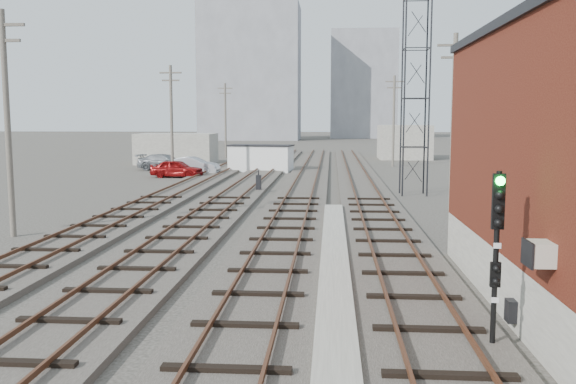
# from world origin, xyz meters

# --- Properties ---
(ground) EXTENTS (320.00, 320.00, 0.00)m
(ground) POSITION_xyz_m (0.00, 60.00, 0.00)
(ground) COLOR #282621
(ground) RESTS_ON ground
(track_right) EXTENTS (3.20, 90.00, 0.39)m
(track_right) POSITION_xyz_m (2.50, 39.00, 0.11)
(track_right) COLOR #332D28
(track_right) RESTS_ON ground
(track_mid_right) EXTENTS (3.20, 90.00, 0.39)m
(track_mid_right) POSITION_xyz_m (-1.50, 39.00, 0.11)
(track_mid_right) COLOR #332D28
(track_mid_right) RESTS_ON ground
(track_mid_left) EXTENTS (3.20, 90.00, 0.39)m
(track_mid_left) POSITION_xyz_m (-5.50, 39.00, 0.11)
(track_mid_left) COLOR #332D28
(track_mid_left) RESTS_ON ground
(track_left) EXTENTS (3.20, 90.00, 0.39)m
(track_left) POSITION_xyz_m (-9.50, 39.00, 0.11)
(track_left) COLOR #332D28
(track_left) RESTS_ON ground
(platform_curb) EXTENTS (0.90, 28.00, 0.26)m
(platform_curb) POSITION_xyz_m (0.50, 14.00, 0.13)
(platform_curb) COLOR gray
(platform_curb) RESTS_ON ground
(lattice_tower) EXTENTS (1.60, 1.60, 15.00)m
(lattice_tower) POSITION_xyz_m (5.50, 35.00, 7.50)
(lattice_tower) COLOR black
(lattice_tower) RESTS_ON ground
(utility_pole_left_a) EXTENTS (1.80, 0.24, 9.00)m
(utility_pole_left_a) POSITION_xyz_m (-12.50, 20.00, 4.80)
(utility_pole_left_a) COLOR #595147
(utility_pole_left_a) RESTS_ON ground
(utility_pole_left_b) EXTENTS (1.80, 0.24, 9.00)m
(utility_pole_left_b) POSITION_xyz_m (-12.50, 45.00, 4.80)
(utility_pole_left_b) COLOR #595147
(utility_pole_left_b) RESTS_ON ground
(utility_pole_left_c) EXTENTS (1.80, 0.24, 9.00)m
(utility_pole_left_c) POSITION_xyz_m (-12.50, 70.00, 4.80)
(utility_pole_left_c) COLOR #595147
(utility_pole_left_c) RESTS_ON ground
(utility_pole_right_a) EXTENTS (1.80, 0.24, 9.00)m
(utility_pole_right_a) POSITION_xyz_m (6.50, 28.00, 4.80)
(utility_pole_right_a) COLOR #595147
(utility_pole_right_a) RESTS_ON ground
(utility_pole_right_b) EXTENTS (1.80, 0.24, 9.00)m
(utility_pole_right_b) POSITION_xyz_m (6.50, 58.00, 4.80)
(utility_pole_right_b) COLOR #595147
(utility_pole_right_b) RESTS_ON ground
(apartment_left) EXTENTS (22.00, 14.00, 30.00)m
(apartment_left) POSITION_xyz_m (-18.00, 135.00, 15.00)
(apartment_left) COLOR gray
(apartment_left) RESTS_ON ground
(apartment_right) EXTENTS (16.00, 12.00, 26.00)m
(apartment_right) POSITION_xyz_m (8.00, 150.00, 13.00)
(apartment_right) COLOR gray
(apartment_right) RESTS_ON ground
(shed_left) EXTENTS (8.00, 5.00, 3.20)m
(shed_left) POSITION_xyz_m (-16.00, 60.00, 1.60)
(shed_left) COLOR gray
(shed_left) RESTS_ON ground
(shed_right) EXTENTS (6.00, 6.00, 4.00)m
(shed_right) POSITION_xyz_m (9.00, 70.00, 2.00)
(shed_right) COLOR gray
(shed_right) RESTS_ON ground
(signal_mast) EXTENTS (0.40, 0.40, 3.73)m
(signal_mast) POSITION_xyz_m (3.70, 8.78, 2.15)
(signal_mast) COLOR gray
(signal_mast) RESTS_ON ground
(switch_stand) EXTENTS (0.33, 0.33, 1.35)m
(switch_stand) POSITION_xyz_m (-4.32, 35.42, 0.64)
(switch_stand) COLOR black
(switch_stand) RESTS_ON ground
(site_trailer) EXTENTS (6.08, 3.40, 2.42)m
(site_trailer) POSITION_xyz_m (-6.03, 51.27, 1.22)
(site_trailer) COLOR white
(site_trailer) RESTS_ON ground
(car_red) EXTENTS (4.45, 2.24, 1.45)m
(car_red) POSITION_xyz_m (-12.18, 45.14, 0.73)
(car_red) COLOR maroon
(car_red) RESTS_ON ground
(car_silver) EXTENTS (4.67, 1.97, 1.50)m
(car_silver) POSITION_xyz_m (-11.53, 48.10, 0.75)
(car_silver) COLOR #B1B4B9
(car_silver) RESTS_ON ground
(car_grey) EXTENTS (5.42, 2.85, 1.50)m
(car_grey) POSITION_xyz_m (-15.07, 51.97, 0.75)
(car_grey) COLOR slate
(car_grey) RESTS_ON ground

